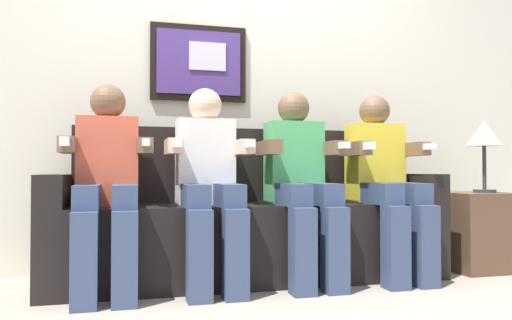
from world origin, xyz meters
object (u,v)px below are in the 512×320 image
at_px(person_rightmost, 384,176).
at_px(table_lamp, 484,137).
at_px(person_leftmost, 107,177).
at_px(couch, 248,226).
at_px(person_left_center, 208,177).
at_px(person_right_center, 301,177).
at_px(side_table_right, 476,231).

bearing_deg(person_rightmost, table_lamp, 1.88).
distance_m(person_leftmost, person_rightmost, 1.60).
relative_size(couch, person_left_center, 2.06).
bearing_deg(person_leftmost, person_rightmost, 0.00).
bearing_deg(person_rightmost, person_right_center, 179.95).
xyz_separation_m(couch, table_lamp, (1.53, -0.14, 0.55)).
height_order(person_left_center, table_lamp, person_left_center).
xyz_separation_m(side_table_right, table_lamp, (0.03, -0.04, 0.61)).
bearing_deg(couch, person_left_center, -147.76).
xyz_separation_m(person_leftmost, person_right_center, (1.07, 0.00, -0.00)).
distance_m(person_leftmost, side_table_right, 2.32).
xyz_separation_m(person_rightmost, table_lamp, (0.72, 0.02, 0.25)).
height_order(person_leftmost, person_left_center, same).
bearing_deg(couch, side_table_right, -4.10).
height_order(side_table_right, table_lamp, table_lamp).
bearing_deg(person_left_center, side_table_right, 2.00).
bearing_deg(couch, person_rightmost, -11.88).
height_order(person_right_center, side_table_right, person_right_center).
height_order(person_rightmost, table_lamp, person_rightmost).
height_order(person_right_center, person_rightmost, same).
xyz_separation_m(person_right_center, side_table_right, (1.22, 0.06, -0.36)).
distance_m(person_left_center, side_table_right, 1.80).
bearing_deg(person_right_center, couch, 147.87).
distance_m(couch, person_right_center, 0.43).
distance_m(person_rightmost, table_lamp, 0.77).
distance_m(person_left_center, person_rightmost, 1.07).
bearing_deg(person_right_center, side_table_right, 2.85).
bearing_deg(person_left_center, couch, 32.24).
relative_size(couch, person_right_center, 2.06).
relative_size(person_right_center, side_table_right, 2.22).
distance_m(person_leftmost, table_lamp, 2.34).
distance_m(person_left_center, table_lamp, 1.81).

